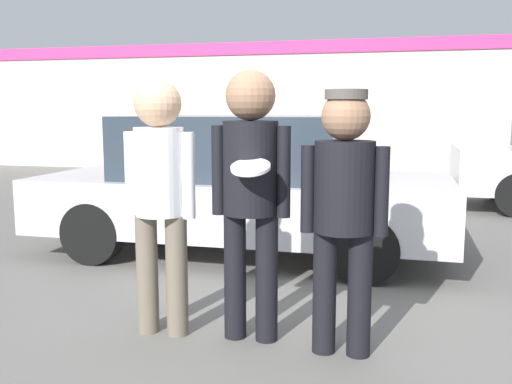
{
  "coord_description": "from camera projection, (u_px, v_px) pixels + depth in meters",
  "views": [
    {
      "loc": [
        0.69,
        -3.84,
        1.55
      ],
      "look_at": [
        -0.26,
        -0.11,
        0.99
      ],
      "focal_mm": 40.0,
      "sensor_mm": 36.0,
      "label": 1
    }
  ],
  "objects": [
    {
      "name": "ground_plane",
      "position": [
        295.0,
        328.0,
        4.08
      ],
      "size": [
        56.0,
        56.0,
        0.0
      ],
      "primitive_type": "plane",
      "color": "#66635E"
    },
    {
      "name": "storefront_building",
      "position": [
        372.0,
        107.0,
        13.42
      ],
      "size": [
        24.0,
        0.22,
        3.18
      ],
      "color": "beige",
      "rests_on": "ground"
    },
    {
      "name": "person_left",
      "position": [
        160.0,
        185.0,
        3.84
      ],
      "size": [
        0.5,
        0.33,
        1.75
      ],
      "color": "#665B4C",
      "rests_on": "ground"
    },
    {
      "name": "person_middle_with_frisbee",
      "position": [
        251.0,
        180.0,
        3.74
      ],
      "size": [
        0.53,
        0.56,
        1.8
      ],
      "color": "black",
      "rests_on": "ground"
    },
    {
      "name": "person_right",
      "position": [
        344.0,
        198.0,
        3.52
      ],
      "size": [
        0.54,
        0.37,
        1.67
      ],
      "color": "black",
      "rests_on": "ground"
    },
    {
      "name": "parked_car_near",
      "position": [
        242.0,
        185.0,
        6.2
      ],
      "size": [
        4.36,
        1.95,
        1.48
      ],
      "color": "#B7BABF",
      "rests_on": "ground"
    },
    {
      "name": "shrub",
      "position": [
        156.0,
        154.0,
        14.24
      ],
      "size": [
        0.9,
        0.9,
        0.9
      ],
      "color": "#2D6B33",
      "rests_on": "ground"
    }
  ]
}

